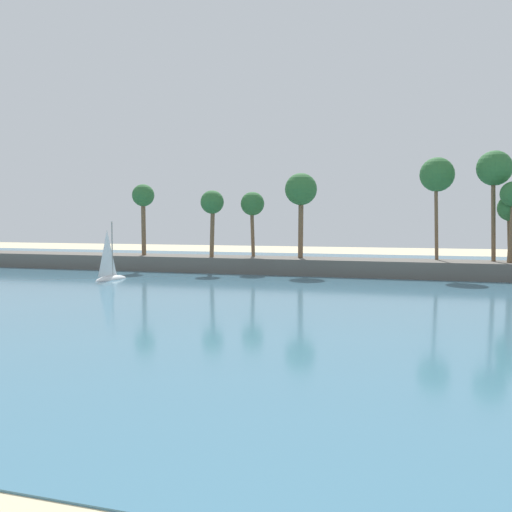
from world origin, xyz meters
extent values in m
cube|color=teal|center=(0.00, 55.24, 0.03)|extent=(220.00, 92.88, 0.06)
cube|color=#605B54|center=(0.00, 61.68, 0.90)|extent=(113.04, 6.00, 1.80)
cylinder|color=brown|center=(-27.89, 60.86, 5.38)|extent=(0.59, 0.73, 7.18)
sphere|color=#2D6633|center=(-27.89, 60.86, 8.96)|extent=(2.64, 2.64, 2.64)
cylinder|color=brown|center=(-18.72, 60.12, 4.92)|extent=(0.60, 0.63, 6.26)
sphere|color=#2D6633|center=(-18.72, 60.12, 8.04)|extent=(2.65, 2.65, 2.65)
cylinder|color=brown|center=(11.02, 62.26, 6.50)|extent=(0.70, 0.93, 9.43)
sphere|color=#2D6633|center=(11.02, 62.26, 11.21)|extent=(3.52, 3.52, 3.52)
cylinder|color=brown|center=(12.63, 62.05, 4.50)|extent=(0.78, 0.67, 5.43)
sphere|color=#2D6633|center=(12.63, 62.05, 7.20)|extent=(2.65, 2.65, 2.65)
cylinder|color=brown|center=(12.65, 60.70, 5.16)|extent=(0.83, 0.66, 6.75)
cylinder|color=brown|center=(5.51, 63.04, 6.28)|extent=(0.60, 0.86, 8.98)
sphere|color=#2D6633|center=(5.51, 63.04, 10.76)|extent=(3.59, 3.59, 3.59)
cylinder|color=brown|center=(-8.89, 62.10, 5.62)|extent=(0.56, 0.77, 7.65)
sphere|color=#2D6633|center=(-8.89, 62.10, 9.44)|extent=(3.56, 3.56, 3.56)
cylinder|color=brown|center=(-14.77, 62.69, 4.85)|extent=(0.59, 0.52, 6.11)
sphere|color=#2D6633|center=(-14.77, 62.69, 7.89)|extent=(2.72, 2.72, 2.72)
ellipsoid|color=white|center=(-25.17, 49.30, 0.06)|extent=(1.92, 4.43, 0.86)
cylinder|color=gray|center=(-25.13, 49.52, 3.17)|extent=(0.13, 0.13, 5.36)
pyramid|color=white|center=(-25.24, 48.80, 2.77)|extent=(0.42, 1.93, 4.56)
camera|label=1|loc=(6.62, -1.26, 5.92)|focal=40.98mm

